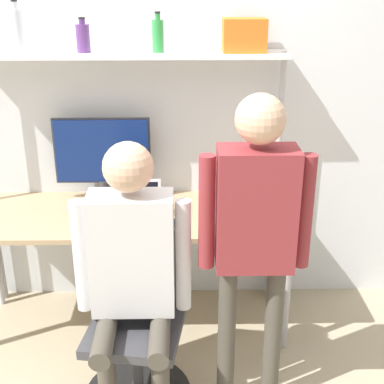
{
  "coord_description": "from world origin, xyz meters",
  "views": [
    {
      "loc": [
        0.33,
        -2.58,
        2.13
      ],
      "look_at": [
        0.38,
        -0.15,
        1.13
      ],
      "focal_mm": 50.0,
      "sensor_mm": 36.0,
      "label": 1
    }
  ],
  "objects_px": {
    "office_chair": "(138,352)",
    "bottle_clear": "(17,30)",
    "cell_phone": "(176,224)",
    "person_standing": "(255,222)",
    "person_seated": "(132,262)",
    "laptop": "(136,211)",
    "bottle_purple": "(83,38)",
    "monitor": "(102,155)",
    "storage_box": "(244,35)",
    "bottle_green": "(158,35)"
  },
  "relations": [
    {
      "from": "office_chair",
      "to": "bottle_clear",
      "type": "bearing_deg",
      "value": 128.01
    },
    {
      "from": "cell_phone",
      "to": "person_standing",
      "type": "xyz_separation_m",
      "value": [
        0.37,
        -0.55,
        0.27
      ]
    },
    {
      "from": "person_seated",
      "to": "laptop",
      "type": "bearing_deg",
      "value": 92.42
    },
    {
      "from": "bottle_clear",
      "to": "bottle_purple",
      "type": "relative_size",
      "value": 1.5
    },
    {
      "from": "cell_phone",
      "to": "laptop",
      "type": "bearing_deg",
      "value": 168.39
    },
    {
      "from": "person_standing",
      "to": "cell_phone",
      "type": "bearing_deg",
      "value": 124.05
    },
    {
      "from": "monitor",
      "to": "bottle_purple",
      "type": "xyz_separation_m",
      "value": [
        -0.06,
        -0.02,
        0.71
      ]
    },
    {
      "from": "laptop",
      "to": "storage_box",
      "type": "bearing_deg",
      "value": 27.31
    },
    {
      "from": "cell_phone",
      "to": "storage_box",
      "type": "height_order",
      "value": "storage_box"
    },
    {
      "from": "bottle_purple",
      "to": "person_standing",
      "type": "bearing_deg",
      "value": -45.84
    },
    {
      "from": "office_chair",
      "to": "person_standing",
      "type": "bearing_deg",
      "value": -4.07
    },
    {
      "from": "office_chair",
      "to": "laptop",
      "type": "bearing_deg",
      "value": 93.24
    },
    {
      "from": "office_chair",
      "to": "storage_box",
      "type": "distance_m",
      "value": 1.84
    },
    {
      "from": "office_chair",
      "to": "storage_box",
      "type": "xyz_separation_m",
      "value": [
        0.6,
        0.88,
        1.5
      ]
    },
    {
      "from": "monitor",
      "to": "bottle_green",
      "type": "xyz_separation_m",
      "value": [
        0.36,
        -0.02,
        0.72
      ]
    },
    {
      "from": "office_chair",
      "to": "monitor",
      "type": "bearing_deg",
      "value": 106.13
    },
    {
      "from": "laptop",
      "to": "person_standing",
      "type": "bearing_deg",
      "value": -44.75
    },
    {
      "from": "cell_phone",
      "to": "bottle_clear",
      "type": "xyz_separation_m",
      "value": [
        -0.89,
        0.37,
        1.04
      ]
    },
    {
      "from": "laptop",
      "to": "bottle_purple",
      "type": "height_order",
      "value": "bottle_purple"
    },
    {
      "from": "storage_box",
      "to": "bottle_green",
      "type": "bearing_deg",
      "value": 180.0
    },
    {
      "from": "monitor",
      "to": "bottle_clear",
      "type": "height_order",
      "value": "bottle_clear"
    },
    {
      "from": "bottle_clear",
      "to": "bottle_purple",
      "type": "xyz_separation_m",
      "value": [
        0.37,
        0.0,
        -0.04
      ]
    },
    {
      "from": "bottle_green",
      "to": "bottle_purple",
      "type": "height_order",
      "value": "bottle_green"
    },
    {
      "from": "person_seated",
      "to": "storage_box",
      "type": "height_order",
      "value": "storage_box"
    },
    {
      "from": "bottle_purple",
      "to": "bottle_green",
      "type": "bearing_deg",
      "value": -0.0
    },
    {
      "from": "monitor",
      "to": "storage_box",
      "type": "distance_m",
      "value": 1.12
    },
    {
      "from": "monitor",
      "to": "person_seated",
      "type": "distance_m",
      "value": 1.01
    },
    {
      "from": "person_seated",
      "to": "storage_box",
      "type": "relative_size",
      "value": 5.85
    },
    {
      "from": "bottle_green",
      "to": "bottle_clear",
      "type": "bearing_deg",
      "value": 180.0
    },
    {
      "from": "bottle_purple",
      "to": "storage_box",
      "type": "relative_size",
      "value": 0.79
    },
    {
      "from": "storage_box",
      "to": "cell_phone",
      "type": "bearing_deg",
      "value": -136.75
    },
    {
      "from": "cell_phone",
      "to": "bottle_green",
      "type": "bearing_deg",
      "value": 104.74
    },
    {
      "from": "person_standing",
      "to": "person_seated",
      "type": "bearing_deg",
      "value": -179.64
    },
    {
      "from": "person_standing",
      "to": "bottle_green",
      "type": "xyz_separation_m",
      "value": [
        -0.47,
        0.92,
        0.74
      ]
    },
    {
      "from": "office_chair",
      "to": "bottle_clear",
      "type": "xyz_separation_m",
      "value": [
        -0.69,
        0.88,
        1.53
      ]
    },
    {
      "from": "office_chair",
      "to": "bottle_green",
      "type": "relative_size",
      "value": 4.16
    },
    {
      "from": "bottle_green",
      "to": "bottle_purple",
      "type": "distance_m",
      "value": 0.43
    },
    {
      "from": "cell_phone",
      "to": "office_chair",
      "type": "xyz_separation_m",
      "value": [
        -0.2,
        -0.51,
        -0.49
      ]
    },
    {
      "from": "person_seated",
      "to": "person_standing",
      "type": "xyz_separation_m",
      "value": [
        0.58,
        0.0,
        0.2
      ]
    },
    {
      "from": "person_seated",
      "to": "person_standing",
      "type": "bearing_deg",
      "value": 0.36
    },
    {
      "from": "bottle_clear",
      "to": "bottle_purple",
      "type": "height_order",
      "value": "bottle_clear"
    },
    {
      "from": "cell_phone",
      "to": "bottle_purple",
      "type": "bearing_deg",
      "value": 144.67
    },
    {
      "from": "bottle_clear",
      "to": "bottle_green",
      "type": "bearing_deg",
      "value": 0.0
    },
    {
      "from": "cell_phone",
      "to": "bottle_green",
      "type": "relative_size",
      "value": 0.67
    },
    {
      "from": "monitor",
      "to": "person_seated",
      "type": "xyz_separation_m",
      "value": [
        0.26,
        -0.95,
        -0.22
      ]
    },
    {
      "from": "office_chair",
      "to": "bottle_purple",
      "type": "height_order",
      "value": "bottle_purple"
    },
    {
      "from": "monitor",
      "to": "person_standing",
      "type": "height_order",
      "value": "person_standing"
    },
    {
      "from": "cell_phone",
      "to": "monitor",
      "type": "bearing_deg",
      "value": 139.72
    },
    {
      "from": "monitor",
      "to": "bottle_clear",
      "type": "bearing_deg",
      "value": -177.36
    },
    {
      "from": "monitor",
      "to": "cell_phone",
      "type": "distance_m",
      "value": 0.67
    }
  ]
}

